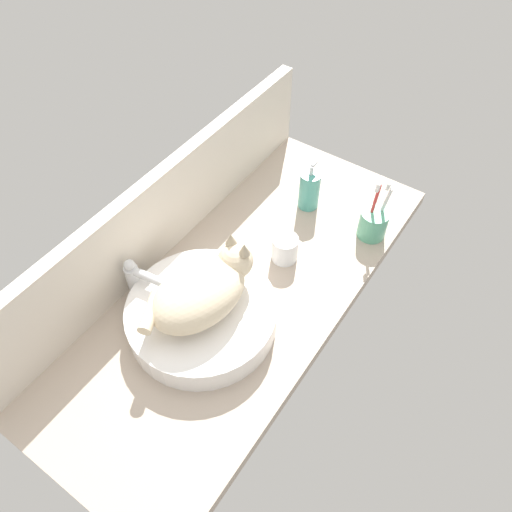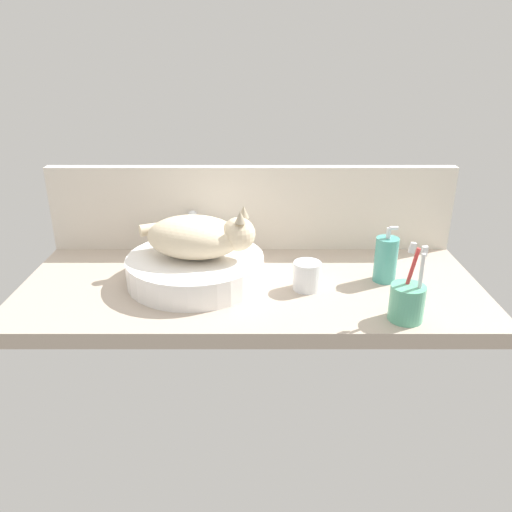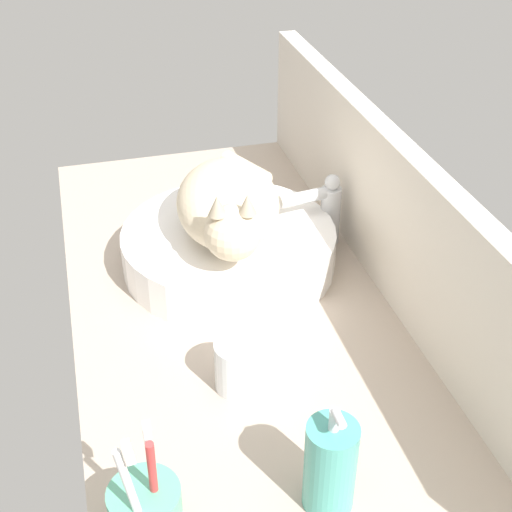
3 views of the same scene
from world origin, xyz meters
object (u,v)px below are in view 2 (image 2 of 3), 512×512
object	(u,v)px
faucet	(193,232)
soap_dispenser	(385,259)
sink_basin	(195,268)
toothbrush_cup	(406,301)
cat	(198,236)
water_glass	(306,277)

from	to	relation	value
faucet	soap_dispenser	distance (cm)	56.48
sink_basin	toothbrush_cup	size ratio (longest dim) A/B	1.96
cat	toothbrush_cup	xyz separation A→B (cm)	(49.50, -20.98, -8.15)
sink_basin	soap_dispenser	bearing A→B (deg)	-0.17
cat	faucet	bearing A→B (deg)	101.89
faucet	soap_dispenser	world-z (taller)	soap_dispenser
cat	soap_dispenser	xyz separation A→B (cm)	(49.50, 0.00, -6.54)
faucet	toothbrush_cup	xyz separation A→B (cm)	(53.37, -39.40, -2.70)
cat	water_glass	xyz separation A→B (cm)	(28.08, -5.19, -9.49)
soap_dispenser	toothbrush_cup	bearing A→B (deg)	-90.02
soap_dispenser	water_glass	distance (cm)	22.24
cat	toothbrush_cup	world-z (taller)	cat
cat	soap_dispenser	bearing A→B (deg)	0.00
cat	faucet	xyz separation A→B (cm)	(-3.88, 18.43, -5.45)
sink_basin	water_glass	size ratio (longest dim) A/B	4.88
soap_dispenser	toothbrush_cup	xyz separation A→B (cm)	(-0.01, -20.98, -1.60)
toothbrush_cup	soap_dispenser	bearing A→B (deg)	89.98
cat	water_glass	bearing A→B (deg)	-10.47
sink_basin	cat	xyz separation A→B (cm)	(1.36, -0.15, 9.26)
sink_basin	soap_dispenser	world-z (taller)	soap_dispenser
faucet	water_glass	distance (cm)	39.95
cat	soap_dispenser	size ratio (longest dim) A/B	2.04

